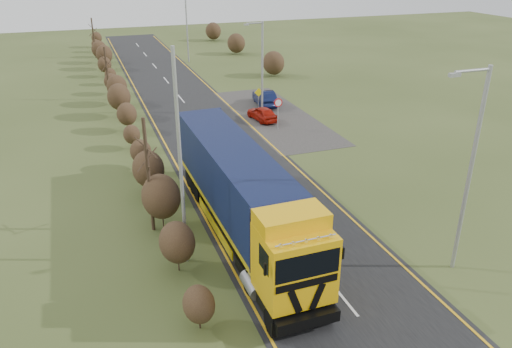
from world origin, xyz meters
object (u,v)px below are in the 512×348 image
object	(u,v)px
car_blue_sedan	(265,98)
lorry	(240,190)
car_red_hatchback	(262,114)
speed_sign	(278,107)
streetlight_near	(469,165)

from	to	relation	value
car_blue_sedan	lorry	bearing A→B (deg)	73.40
car_red_hatchback	speed_sign	world-z (taller)	speed_sign
lorry	car_red_hatchback	distance (m)	18.76
car_blue_sedan	car_red_hatchback	bearing A→B (deg)	73.80
lorry	car_blue_sedan	distance (m)	23.25
car_red_hatchback	streetlight_near	xyz separation A→B (m)	(0.58, -23.03, 4.48)
streetlight_near	car_red_hatchback	bearing A→B (deg)	91.43
lorry	car_red_hatchback	xyz separation A→B (m)	(7.51, 17.08, -1.93)
car_blue_sedan	streetlight_near	distance (m)	27.56
lorry	car_blue_sedan	xyz separation A→B (m)	(9.29, 21.24, -1.82)
streetlight_near	lorry	bearing A→B (deg)	143.64
car_blue_sedan	streetlight_near	bearing A→B (deg)	94.48
lorry	streetlight_near	distance (m)	10.35
lorry	car_red_hatchback	world-z (taller)	lorry
car_red_hatchback	streetlight_near	world-z (taller)	streetlight_near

